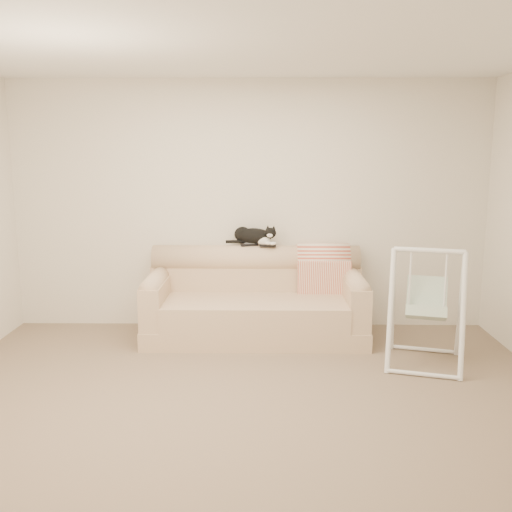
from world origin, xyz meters
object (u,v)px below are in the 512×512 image
(tuxedo_cat, at_px, (254,236))
(baby_swing, at_px, (426,307))
(remote_b, at_px, (268,245))
(sofa, at_px, (256,302))
(remote_a, at_px, (249,245))

(tuxedo_cat, bearing_deg, baby_swing, -33.45)
(tuxedo_cat, bearing_deg, remote_b, -23.17)
(sofa, height_order, tuxedo_cat, tuxedo_cat)
(remote_b, bearing_deg, remote_a, 167.01)
(remote_b, bearing_deg, tuxedo_cat, 156.83)
(tuxedo_cat, relative_size, baby_swing, 0.51)
(sofa, bearing_deg, remote_a, 105.96)
(sofa, distance_m, tuxedo_cat, 0.70)
(sofa, bearing_deg, baby_swing, -26.48)
(remote_b, relative_size, baby_swing, 0.16)
(sofa, height_order, remote_a, remote_a)
(tuxedo_cat, height_order, baby_swing, tuxedo_cat)
(remote_b, height_order, baby_swing, baby_swing)
(baby_swing, bearing_deg, tuxedo_cat, 146.55)
(sofa, relative_size, remote_b, 12.83)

